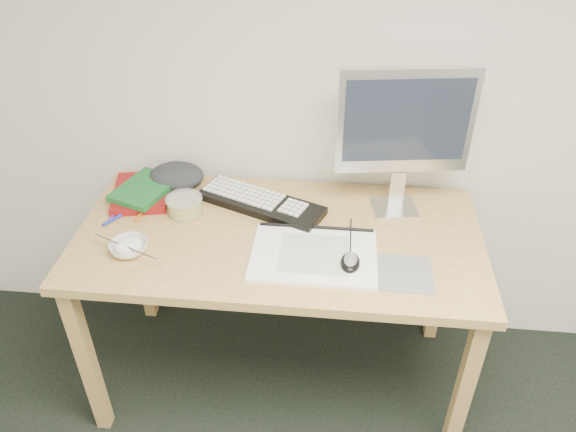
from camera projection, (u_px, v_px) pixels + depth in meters
The scene contains 18 objects.
desk at pixel (279, 252), 1.99m from camera, with size 1.40×0.70×0.75m.
mousepad at pixel (401, 273), 1.77m from camera, with size 0.20×0.18×0.00m, color slate.
sketchpad at pixel (314, 255), 1.84m from camera, with size 0.41×0.29×0.01m, color white.
keyboard at pixel (261, 203), 2.07m from camera, with size 0.47×0.15×0.03m, color black.
monitor at pixel (405, 125), 1.87m from camera, with size 0.46×0.16×0.54m.
mouse at pixel (350, 260), 1.78m from camera, with size 0.06×0.10×0.03m, color black.
rice_bowl at pixel (129, 248), 1.85m from camera, with size 0.13×0.13×0.04m, color white.
chopsticks at pixel (125, 246), 1.81m from camera, with size 0.02×0.02×0.25m, color #B7B7B9.
fruit_tub at pixel (185, 206), 2.02m from camera, with size 0.13×0.13×0.06m, color #D3D94C.
book_red at pixel (141, 193), 2.13m from camera, with size 0.20×0.27×0.03m, color maroon.
book_green at pixel (145, 189), 2.10m from camera, with size 0.17×0.24×0.02m, color #175D28.
cloth_lump at pixel (176, 176), 2.18m from camera, with size 0.18×0.15×0.07m, color #222429.
pencil_pink at pixel (293, 217), 2.01m from camera, with size 0.01×0.01×0.17m, color pink.
pencil_tan at pixel (292, 234), 1.93m from camera, with size 0.01×0.01×0.17m, color tan.
pencil_black at pixel (302, 225), 1.97m from camera, with size 0.01×0.01×0.18m, color black.
marker_blue at pixel (118, 216), 2.01m from camera, with size 0.01×0.01×0.13m, color #1E2BA4.
marker_orange at pixel (144, 210), 2.04m from camera, with size 0.01×0.01×0.14m, color orange.
marker_purple at pixel (116, 210), 2.05m from camera, with size 0.01×0.01×0.14m, color #77268B.
Camera 1 is at (-0.10, -0.10, 1.93)m, focal length 35.00 mm.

